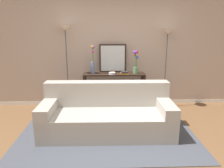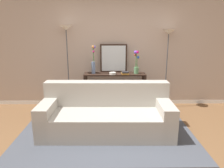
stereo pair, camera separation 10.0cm
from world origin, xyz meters
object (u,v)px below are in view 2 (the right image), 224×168
object	(u,v)px
book_stack	(125,73)
vase_tall_flowers	(94,62)
floor_lamp_right	(168,47)
fruit_bowl	(113,73)
book_row_under_console	(98,105)
floor_lamp_left	(67,44)
wall_mirror	(114,58)
console_table	(115,84)
couch	(106,116)
vase_short_flowers	(136,64)

from	to	relation	value
book_stack	vase_tall_flowers	bearing A→B (deg)	170.58
floor_lamp_right	fruit_bowl	size ratio (longest dim) A/B	11.86
floor_lamp_right	book_row_under_console	bearing A→B (deg)	-178.80
floor_lamp_left	floor_lamp_right	size ratio (longest dim) A/B	1.05
floor_lamp_right	wall_mirror	xyz separation A→B (m)	(-1.23, 0.12, -0.27)
book_stack	console_table	bearing A→B (deg)	152.79
floor_lamp_right	couch	bearing A→B (deg)	-137.51
floor_lamp_left	vase_short_flowers	bearing A→B (deg)	-1.99
couch	vase_tall_flowers	bearing A→B (deg)	103.85
vase_tall_flowers	floor_lamp_right	bearing A→B (deg)	1.08
console_table	wall_mirror	size ratio (longest dim) A/B	2.14
couch	vase_short_flowers	xyz separation A→B (m)	(0.67, 1.21, 0.76)
wall_mirror	book_row_under_console	distance (m)	1.18
console_table	floor_lamp_left	distance (m)	1.42
wall_mirror	vase_tall_flowers	bearing A→B (deg)	-162.22
vase_short_flowers	book_row_under_console	world-z (taller)	vase_short_flowers
floor_lamp_left	book_row_under_console	distance (m)	1.60
couch	console_table	world-z (taller)	couch
floor_lamp_right	wall_mirror	world-z (taller)	floor_lamp_right
book_stack	floor_lamp_right	bearing A→B (deg)	8.78
wall_mirror	fruit_bowl	bearing A→B (deg)	-95.54
couch	vase_tall_flowers	size ratio (longest dim) A/B	3.59
vase_tall_flowers	couch	bearing A→B (deg)	-76.15
fruit_bowl	wall_mirror	bearing A→B (deg)	84.46
fruit_bowl	vase_tall_flowers	bearing A→B (deg)	165.42
couch	book_stack	distance (m)	1.31
vase_short_flowers	fruit_bowl	world-z (taller)	vase_short_flowers
floor_lamp_left	book_row_under_console	size ratio (longest dim) A/B	5.53
fruit_bowl	book_row_under_console	size ratio (longest dim) A/B	0.45
floor_lamp_left	fruit_bowl	xyz separation A→B (m)	(1.03, -0.15, -0.64)
couch	wall_mirror	distance (m)	1.63
couch	floor_lamp_left	xyz separation A→B (m)	(-0.90, 1.27, 1.19)
couch	vase_short_flowers	distance (m)	1.58
console_table	floor_lamp_right	size ratio (longest dim) A/B	0.77
couch	wall_mirror	bearing A→B (deg)	83.53
vase_tall_flowers	vase_short_flowers	distance (m)	0.98
floor_lamp_right	book_row_under_console	size ratio (longest dim) A/B	5.29
console_table	floor_lamp_left	xyz separation A→B (m)	(-1.08, 0.03, 0.92)
wall_mirror	vase_short_flowers	size ratio (longest dim) A/B	1.25
floor_lamp_right	wall_mirror	distance (m)	1.26
fruit_bowl	book_row_under_console	world-z (taller)	fruit_bowl
fruit_bowl	book_stack	bearing A→B (deg)	-1.06
console_table	book_row_under_console	xyz separation A→B (m)	(-0.40, 0.00, -0.52)
vase_tall_flowers	book_row_under_console	xyz separation A→B (m)	(0.09, -0.00, -1.05)
vase_short_flowers	floor_lamp_left	bearing A→B (deg)	178.01
couch	book_row_under_console	size ratio (longest dim) A/B	6.70
console_table	floor_lamp_left	size ratio (longest dim) A/B	0.74
couch	floor_lamp_left	bearing A→B (deg)	125.31
book_stack	book_row_under_console	world-z (taller)	book_stack
vase_tall_flowers	vase_short_flowers	size ratio (longest dim) A/B	1.22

